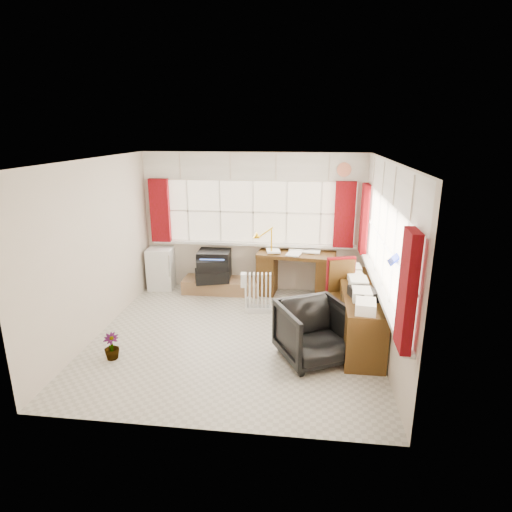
% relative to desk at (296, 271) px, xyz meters
% --- Properties ---
extents(ground, '(4.00, 4.00, 0.00)m').
position_rel_desk_xyz_m(ground, '(-0.80, -1.80, -0.43)').
color(ground, beige).
rests_on(ground, ground).
extents(room_walls, '(4.00, 4.00, 4.00)m').
position_rel_desk_xyz_m(room_walls, '(-0.80, -1.80, 1.07)').
color(room_walls, beige).
rests_on(room_walls, ground).
extents(window_back, '(3.70, 0.12, 3.60)m').
position_rel_desk_xyz_m(window_back, '(-0.80, 0.14, 0.51)').
color(window_back, beige).
rests_on(window_back, room_walls).
extents(window_right, '(0.12, 3.70, 3.60)m').
position_rel_desk_xyz_m(window_right, '(1.14, -1.80, 0.51)').
color(window_right, beige).
rests_on(window_right, room_walls).
extents(curtains, '(3.83, 3.83, 1.15)m').
position_rel_desk_xyz_m(curtains, '(0.12, -0.87, 1.02)').
color(curtains, maroon).
rests_on(curtains, room_walls).
extents(overhead_cabinets, '(3.98, 3.98, 0.48)m').
position_rel_desk_xyz_m(overhead_cabinets, '(0.18, -0.82, 1.82)').
color(overhead_cabinets, white).
rests_on(overhead_cabinets, room_walls).
extents(desk, '(1.42, 0.81, 0.82)m').
position_rel_desk_xyz_m(desk, '(0.00, 0.00, 0.00)').
color(desk, '#4C3111').
rests_on(desk, ground).
extents(desk_lamp, '(0.18, 0.16, 0.48)m').
position_rel_desk_xyz_m(desk_lamp, '(-0.44, -0.13, 0.68)').
color(desk_lamp, '#F0B50A').
rests_on(desk_lamp, desk).
extents(task_chair, '(0.56, 0.58, 1.07)m').
position_rel_desk_xyz_m(task_chair, '(0.71, -1.27, 0.13)').
color(task_chair, black).
rests_on(task_chair, ground).
extents(office_chair, '(1.12, 1.13, 0.77)m').
position_rel_desk_xyz_m(office_chair, '(0.30, -2.29, -0.05)').
color(office_chair, black).
rests_on(office_chair, ground).
extents(radiator, '(0.45, 0.22, 0.66)m').
position_rel_desk_xyz_m(radiator, '(-0.59, -0.87, -0.17)').
color(radiator, white).
rests_on(radiator, ground).
extents(credenza, '(0.50, 2.00, 0.85)m').
position_rel_desk_xyz_m(credenza, '(0.93, -1.60, -0.04)').
color(credenza, '#4C3111').
rests_on(credenza, ground).
extents(file_tray, '(0.39, 0.45, 0.13)m').
position_rel_desk_xyz_m(file_tray, '(0.92, -1.96, 0.38)').
color(file_tray, black).
rests_on(file_tray, credenza).
extents(tv_bench, '(1.40, 0.50, 0.25)m').
position_rel_desk_xyz_m(tv_bench, '(-1.35, -0.08, -0.31)').
color(tv_bench, '#A37851').
rests_on(tv_bench, ground).
extents(crt_tv, '(0.60, 0.57, 0.52)m').
position_rel_desk_xyz_m(crt_tv, '(-1.49, -0.02, 0.08)').
color(crt_tv, black).
rests_on(crt_tv, tv_bench).
extents(hifi_stack, '(0.67, 0.53, 0.42)m').
position_rel_desk_xyz_m(hifi_stack, '(-1.50, -0.24, 0.02)').
color(hifi_stack, black).
rests_on(hifi_stack, tv_bench).
extents(mini_fridge, '(0.49, 0.49, 0.77)m').
position_rel_desk_xyz_m(mini_fridge, '(-2.51, -0.00, -0.05)').
color(mini_fridge, white).
rests_on(mini_fridge, ground).
extents(spray_bottle_a, '(0.13, 0.13, 0.26)m').
position_rel_desk_xyz_m(spray_bottle_a, '(-0.75, -0.76, -0.30)').
color(spray_bottle_a, white).
rests_on(spray_bottle_a, ground).
extents(spray_bottle_b, '(0.13, 0.13, 0.20)m').
position_rel_desk_xyz_m(spray_bottle_b, '(-1.23, -0.26, -0.33)').
color(spray_bottle_b, '#84C5B7').
rests_on(spray_bottle_b, ground).
extents(flower_vase, '(0.24, 0.24, 0.35)m').
position_rel_desk_xyz_m(flower_vase, '(-2.30, -2.60, -0.26)').
color(flower_vase, black).
rests_on(flower_vase, ground).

